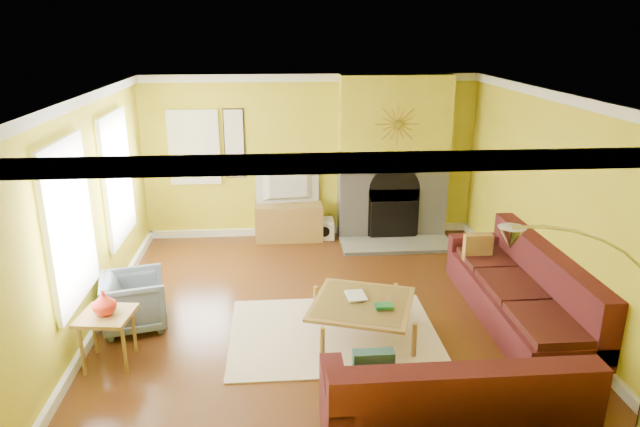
{
  "coord_description": "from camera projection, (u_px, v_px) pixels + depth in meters",
  "views": [
    {
      "loc": [
        -0.59,
        -6.28,
        3.42
      ],
      "look_at": [
        -0.05,
        0.4,
        1.21
      ],
      "focal_mm": 32.0,
      "sensor_mm": 36.0,
      "label": 1
    }
  ],
  "objects": [
    {
      "name": "baseboard",
      "position": [
        327.0,
        312.0,
        7.04
      ],
      "size": [
        5.5,
        6.0,
        0.12
      ],
      "primitive_type": null,
      "color": "white",
      "rests_on": "floor"
    },
    {
      "name": "coffee_table",
      "position": [
        362.0,
        319.0,
        6.56
      ],
      "size": [
        1.4,
        1.4,
        0.43
      ],
      "primitive_type": null,
      "rotation": [
        0.0,
        0.0,
        -0.33
      ],
      "color": "white",
      "rests_on": "floor"
    },
    {
      "name": "media_console",
      "position": [
        289.0,
        221.0,
        9.55
      ],
      "size": [
        1.12,
        0.5,
        0.61
      ],
      "primitive_type": "cube",
      "color": "olive",
      "rests_on": "floor"
    },
    {
      "name": "subwoofer",
      "position": [
        324.0,
        228.0,
        9.64
      ],
      "size": [
        0.33,
        0.33,
        0.33
      ],
      "primitive_type": "cube",
      "color": "white",
      "rests_on": "floor"
    },
    {
      "name": "armchair",
      "position": [
        134.0,
        301.0,
        6.73
      ],
      "size": [
        0.87,
        0.86,
        0.66
      ],
      "primitive_type": "imported",
      "rotation": [
        0.0,
        0.0,
        1.81
      ],
      "color": "slate",
      "rests_on": "floor"
    },
    {
      "name": "book",
      "position": [
        347.0,
        297.0,
        6.58
      ],
      "size": [
        0.24,
        0.31,
        0.03
      ],
      "primitive_type": "imported",
      "rotation": [
        0.0,
        0.0,
        0.09
      ],
      "color": "white",
      "rests_on": "coffee_table"
    },
    {
      "name": "sunburst",
      "position": [
        398.0,
        124.0,
        8.99
      ],
      "size": [
        0.7,
        0.04,
        0.7
      ],
      "primitive_type": null,
      "color": "olive",
      "rests_on": "fireplace"
    },
    {
      "name": "tv",
      "position": [
        288.0,
        186.0,
        9.36
      ],
      "size": [
        1.05,
        0.24,
        0.6
      ],
      "primitive_type": "imported",
      "rotation": [
        0.0,
        0.0,
        3.24
      ],
      "color": "black",
      "rests_on": "media_console"
    },
    {
      "name": "hearth",
      "position": [
        397.0,
        245.0,
        9.28
      ],
      "size": [
        1.8,
        0.7,
        0.06
      ],
      "primitive_type": "cube",
      "color": "gray",
      "rests_on": "floor"
    },
    {
      "name": "side_table",
      "position": [
        109.0,
        339.0,
        6.0
      ],
      "size": [
        0.59,
        0.59,
        0.58
      ],
      "primitive_type": null,
      "rotation": [
        0.0,
        0.0,
        -0.14
      ],
      "color": "olive",
      "rests_on": "floor"
    },
    {
      "name": "wall_back",
      "position": [
        311.0,
        157.0,
        9.49
      ],
      "size": [
        5.5,
        0.02,
        2.7
      ],
      "primitive_type": "cube",
      "color": "gold",
      "rests_on": "ground"
    },
    {
      "name": "sectional_sofa",
      "position": [
        447.0,
        309.0,
        6.29
      ],
      "size": [
        2.99,
        3.87,
        0.9
      ],
      "primitive_type": null,
      "color": "#511A1F",
      "rests_on": "floor"
    },
    {
      "name": "window_back",
      "position": [
        194.0,
        147.0,
        9.23
      ],
      "size": [
        0.82,
        0.06,
        1.22
      ],
      "primitive_type": "cube",
      "color": "white",
      "rests_on": "wall_back"
    },
    {
      "name": "vase",
      "position": [
        104.0,
        303.0,
        5.87
      ],
      "size": [
        0.31,
        0.31,
        0.26
      ],
      "primitive_type": "imported",
      "rotation": [
        0.0,
        0.0,
        0.3
      ],
      "color": "red",
      "rests_on": "side_table"
    },
    {
      "name": "window_left_far",
      "position": [
        68.0,
        224.0,
        5.82
      ],
      "size": [
        0.06,
        1.22,
        1.72
      ],
      "primitive_type": "cube",
      "color": "white",
      "rests_on": "wall_left"
    },
    {
      "name": "wall_front",
      "position": [
        369.0,
        353.0,
        3.79
      ],
      "size": [
        5.5,
        0.02,
        2.7
      ],
      "primitive_type": "cube",
      "color": "gold",
      "rests_on": "ground"
    },
    {
      "name": "window_left_near",
      "position": [
        116.0,
        177.0,
        7.62
      ],
      "size": [
        0.06,
        1.22,
        1.72
      ],
      "primitive_type": "cube",
      "color": "white",
      "rests_on": "wall_left"
    },
    {
      "name": "ceiling",
      "position": [
        328.0,
        95.0,
        6.21
      ],
      "size": [
        5.5,
        6.0,
        0.02
      ],
      "primitive_type": "cube",
      "color": "white",
      "rests_on": "ground"
    },
    {
      "name": "wall_art",
      "position": [
        234.0,
        144.0,
        9.28
      ],
      "size": [
        0.34,
        0.04,
        1.14
      ],
      "primitive_type": "cube",
      "color": "white",
      "rests_on": "wall_back"
    },
    {
      "name": "floor",
      "position": [
        327.0,
        317.0,
        7.06
      ],
      "size": [
        5.5,
        6.0,
        0.02
      ],
      "primitive_type": "cube",
      "color": "brown",
      "rests_on": "ground"
    },
    {
      "name": "rug",
      "position": [
        333.0,
        333.0,
        6.65
      ],
      "size": [
        2.4,
        1.8,
        0.02
      ],
      "primitive_type": "cube",
      "color": "beige",
      "rests_on": "floor"
    },
    {
      "name": "fireplace",
      "position": [
        393.0,
        158.0,
        9.39
      ],
      "size": [
        1.8,
        0.4,
        2.7
      ],
      "primitive_type": null,
      "color": "gray",
      "rests_on": "floor"
    },
    {
      "name": "wall_right",
      "position": [
        556.0,
        207.0,
        6.85
      ],
      "size": [
        0.02,
        6.0,
        2.7
      ],
      "primitive_type": "cube",
      "color": "gold",
      "rests_on": "ground"
    },
    {
      "name": "crown_molding",
      "position": [
        328.0,
        101.0,
        6.23
      ],
      "size": [
        5.5,
        6.0,
        0.12
      ],
      "primitive_type": null,
      "color": "white",
      "rests_on": "ceiling"
    },
    {
      "name": "mantel",
      "position": [
        396.0,
        168.0,
        9.19
      ],
      "size": [
        1.92,
        0.22,
        0.08
      ],
      "primitive_type": "cube",
      "color": "white",
      "rests_on": "fireplace"
    },
    {
      "name": "wall_left",
      "position": [
        84.0,
        219.0,
        6.43
      ],
      "size": [
        0.02,
        6.0,
        2.7
      ],
      "primitive_type": "cube",
      "color": "gold",
      "rests_on": "ground"
    },
    {
      "name": "arc_lamp",
      "position": [
        582.0,
        355.0,
        4.34
      ],
      "size": [
        1.33,
        0.36,
        2.08
      ],
      "primitive_type": null,
      "color": "silver",
      "rests_on": "floor"
    }
  ]
}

